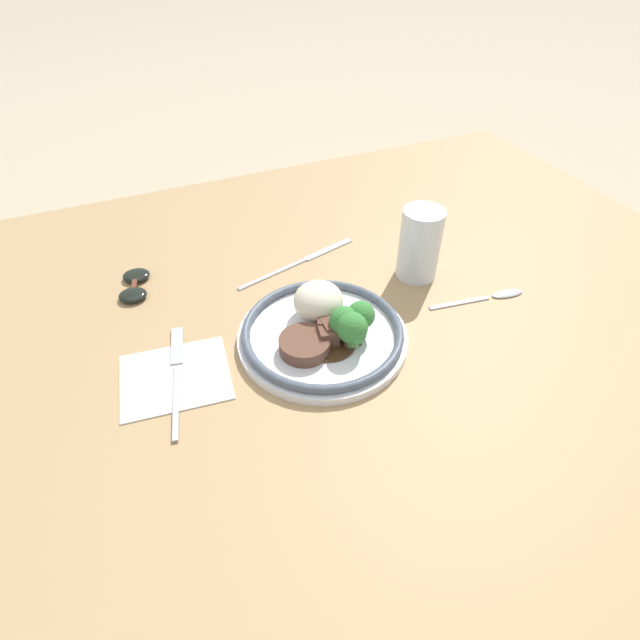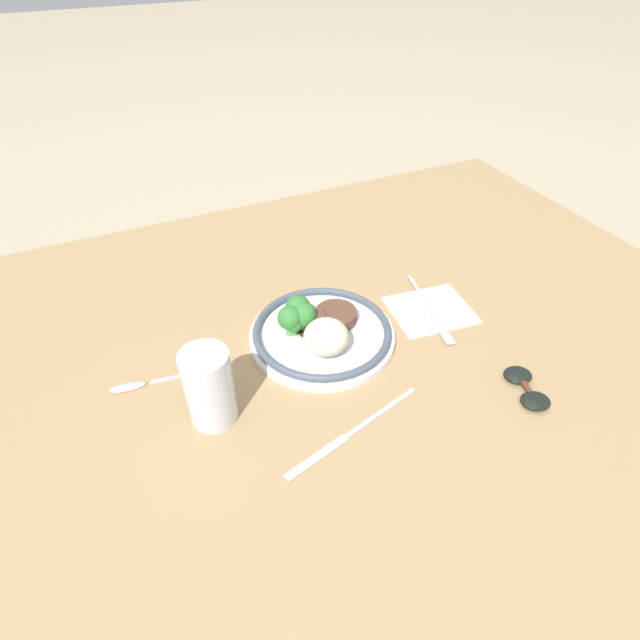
% 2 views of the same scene
% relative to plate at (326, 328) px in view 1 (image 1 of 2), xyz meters
% --- Properties ---
extents(ground_plane, '(8.00, 8.00, 0.00)m').
position_rel_plate_xyz_m(ground_plane, '(-0.00, 0.03, -0.07)').
color(ground_plane, tan).
extents(dining_table, '(1.40, 1.03, 0.05)m').
position_rel_plate_xyz_m(dining_table, '(-0.00, 0.03, -0.05)').
color(dining_table, tan).
rests_on(dining_table, ground).
extents(napkin, '(0.15, 0.13, 0.00)m').
position_rel_plate_xyz_m(napkin, '(-0.21, 0.01, -0.02)').
color(napkin, silver).
rests_on(napkin, dining_table).
extents(plate, '(0.23, 0.23, 0.07)m').
position_rel_plate_xyz_m(plate, '(0.00, 0.00, 0.00)').
color(plate, white).
rests_on(plate, dining_table).
extents(juice_glass, '(0.06, 0.06, 0.11)m').
position_rel_plate_xyz_m(juice_glass, '(0.20, 0.08, 0.03)').
color(juice_glass, '#F4AD19').
rests_on(juice_glass, dining_table).
extents(fork, '(0.05, 0.19, 0.00)m').
position_rel_plate_xyz_m(fork, '(-0.20, 0.03, -0.02)').
color(fork, '#B7B7BC').
rests_on(fork, napkin).
extents(knife, '(0.23, 0.07, 0.00)m').
position_rel_plate_xyz_m(knife, '(0.04, 0.19, -0.02)').
color(knife, '#B7B7BC').
rests_on(knife, dining_table).
extents(spoon, '(0.16, 0.03, 0.01)m').
position_rel_plate_xyz_m(spoon, '(0.28, -0.02, -0.02)').
color(spoon, '#B7B7BC').
rests_on(spoon, dining_table).
extents(sunglasses, '(0.06, 0.10, 0.01)m').
position_rel_plate_xyz_m(sunglasses, '(-0.23, 0.23, -0.01)').
color(sunglasses, black).
rests_on(sunglasses, dining_table).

